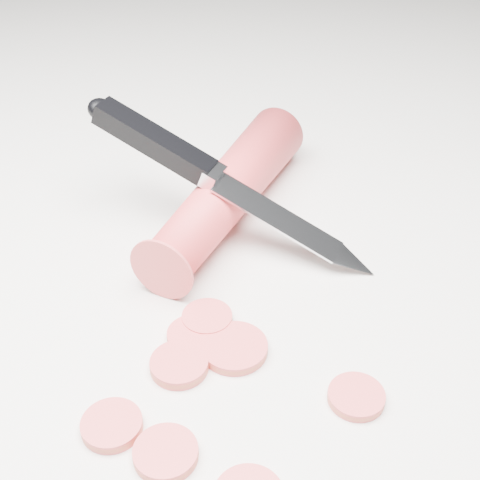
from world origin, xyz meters
TOP-DOWN VIEW (x-y plane):
  - ground at (0.00, 0.00)m, footprint 2.40×2.40m
  - carrot at (0.08, 0.06)m, footprint 0.19×0.15m
  - carrot_slice_0 at (-0.02, -0.05)m, footprint 0.03×0.03m
  - carrot_slice_1 at (-0.07, -0.07)m, footprint 0.03×0.03m
  - carrot_slice_2 at (-0.00, -0.04)m, footprint 0.03×0.03m
  - carrot_slice_3 at (0.06, -0.12)m, footprint 0.03×0.03m
  - carrot_slice_4 at (0.01, -0.03)m, footprint 0.03×0.03m
  - carrot_slice_5 at (0.02, -0.06)m, footprint 0.04×0.04m
  - carrot_slice_7 at (-0.05, -0.10)m, footprint 0.03×0.03m
  - kitchen_knife at (0.07, 0.04)m, footprint 0.15×0.20m

SIDE VIEW (x-z plane):
  - ground at x=0.00m, z-range 0.00..0.00m
  - carrot_slice_3 at x=0.06m, z-range 0.00..0.01m
  - carrot_slice_2 at x=0.00m, z-range 0.00..0.01m
  - carrot_slice_7 at x=-0.05m, z-range 0.00..0.01m
  - carrot_slice_5 at x=0.02m, z-range 0.00..0.01m
  - carrot_slice_1 at x=-0.07m, z-range 0.00..0.01m
  - carrot_slice_0 at x=-0.02m, z-range 0.00..0.01m
  - carrot_slice_4 at x=0.01m, z-range 0.00..0.01m
  - carrot at x=0.08m, z-range 0.00..0.04m
  - kitchen_knife at x=0.07m, z-range 0.00..0.09m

